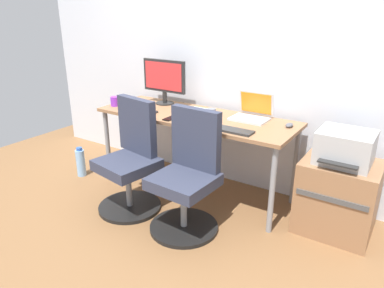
{
  "coord_description": "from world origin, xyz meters",
  "views": [
    {
      "loc": [
        1.67,
        -2.6,
        1.64
      ],
      "look_at": [
        0.0,
        -0.05,
        0.48
      ],
      "focal_mm": 33.67,
      "sensor_mm": 36.0,
      "label": 1
    }
  ],
  "objects_px": {
    "printer": "(345,147)",
    "water_bottle_on_floor": "(81,162)",
    "office_chair_left": "(131,161)",
    "side_cabinet": "(337,197)",
    "open_laptop": "(252,113)",
    "coffee_mug": "(115,101)",
    "office_chair_right": "(188,177)",
    "desktop_monitor": "(164,79)"
  },
  "relations": [
    {
      "from": "water_bottle_on_floor",
      "to": "desktop_monitor",
      "type": "height_order",
      "value": "desktop_monitor"
    },
    {
      "from": "office_chair_right",
      "to": "office_chair_left",
      "type": "bearing_deg",
      "value": -179.92
    },
    {
      "from": "side_cabinet",
      "to": "printer",
      "type": "height_order",
      "value": "printer"
    },
    {
      "from": "office_chair_left",
      "to": "printer",
      "type": "bearing_deg",
      "value": 20.28
    },
    {
      "from": "office_chair_right",
      "to": "water_bottle_on_floor",
      "type": "bearing_deg",
      "value": 173.93
    },
    {
      "from": "side_cabinet",
      "to": "desktop_monitor",
      "type": "relative_size",
      "value": 1.2
    },
    {
      "from": "office_chair_left",
      "to": "coffee_mug",
      "type": "xyz_separation_m",
      "value": [
        -0.53,
        0.38,
        0.37
      ]
    },
    {
      "from": "office_chair_left",
      "to": "printer",
      "type": "xyz_separation_m",
      "value": [
        1.57,
        0.58,
        0.27
      ]
    },
    {
      "from": "water_bottle_on_floor",
      "to": "desktop_monitor",
      "type": "relative_size",
      "value": 0.65
    },
    {
      "from": "office_chair_right",
      "to": "water_bottle_on_floor",
      "type": "relative_size",
      "value": 3.03
    },
    {
      "from": "office_chair_right",
      "to": "printer",
      "type": "xyz_separation_m",
      "value": [
        0.99,
        0.58,
        0.27
      ]
    },
    {
      "from": "open_laptop",
      "to": "coffee_mug",
      "type": "relative_size",
      "value": 3.37
    },
    {
      "from": "printer",
      "to": "desktop_monitor",
      "type": "relative_size",
      "value": 0.83
    },
    {
      "from": "side_cabinet",
      "to": "office_chair_right",
      "type": "bearing_deg",
      "value": -149.6
    },
    {
      "from": "coffee_mug",
      "to": "office_chair_left",
      "type": "bearing_deg",
      "value": -35.72
    },
    {
      "from": "water_bottle_on_floor",
      "to": "desktop_monitor",
      "type": "distance_m",
      "value": 1.22
    },
    {
      "from": "desktop_monitor",
      "to": "coffee_mug",
      "type": "xyz_separation_m",
      "value": [
        -0.35,
        -0.33,
        -0.2
      ]
    },
    {
      "from": "office_chair_left",
      "to": "water_bottle_on_floor",
      "type": "xyz_separation_m",
      "value": [
        -0.86,
        0.15,
        -0.28
      ]
    },
    {
      "from": "office_chair_right",
      "to": "side_cabinet",
      "type": "height_order",
      "value": "office_chair_right"
    },
    {
      "from": "office_chair_left",
      "to": "desktop_monitor",
      "type": "bearing_deg",
      "value": 103.85
    },
    {
      "from": "side_cabinet",
      "to": "printer",
      "type": "bearing_deg",
      "value": -90.0
    },
    {
      "from": "printer",
      "to": "water_bottle_on_floor",
      "type": "relative_size",
      "value": 1.29
    },
    {
      "from": "side_cabinet",
      "to": "open_laptop",
      "type": "distance_m",
      "value": 0.96
    },
    {
      "from": "printer",
      "to": "side_cabinet",
      "type": "bearing_deg",
      "value": 90.0
    },
    {
      "from": "water_bottle_on_floor",
      "to": "open_laptop",
      "type": "bearing_deg",
      "value": 19.06
    },
    {
      "from": "open_laptop",
      "to": "office_chair_left",
      "type": "bearing_deg",
      "value": -136.99
    },
    {
      "from": "office_chair_left",
      "to": "desktop_monitor",
      "type": "distance_m",
      "value": 0.93
    },
    {
      "from": "water_bottle_on_floor",
      "to": "open_laptop",
      "type": "height_order",
      "value": "open_laptop"
    },
    {
      "from": "office_chair_left",
      "to": "office_chair_right",
      "type": "distance_m",
      "value": 0.58
    },
    {
      "from": "water_bottle_on_floor",
      "to": "desktop_monitor",
      "type": "xyz_separation_m",
      "value": [
        0.68,
        0.56,
        0.85
      ]
    },
    {
      "from": "printer",
      "to": "water_bottle_on_floor",
      "type": "bearing_deg",
      "value": -170.05
    },
    {
      "from": "printer",
      "to": "open_laptop",
      "type": "distance_m",
      "value": 0.82
    },
    {
      "from": "printer",
      "to": "coffee_mug",
      "type": "xyz_separation_m",
      "value": [
        -2.09,
        -0.2,
        0.1
      ]
    },
    {
      "from": "side_cabinet",
      "to": "desktop_monitor",
      "type": "distance_m",
      "value": 1.88
    },
    {
      "from": "water_bottle_on_floor",
      "to": "office_chair_right",
      "type": "bearing_deg",
      "value": -6.07
    },
    {
      "from": "side_cabinet",
      "to": "open_laptop",
      "type": "relative_size",
      "value": 1.85
    },
    {
      "from": "open_laptop",
      "to": "water_bottle_on_floor",
      "type": "bearing_deg",
      "value": -160.94
    },
    {
      "from": "open_laptop",
      "to": "coffee_mug",
      "type": "distance_m",
      "value": 1.34
    },
    {
      "from": "office_chair_left",
      "to": "water_bottle_on_floor",
      "type": "height_order",
      "value": "office_chair_left"
    },
    {
      "from": "printer",
      "to": "desktop_monitor",
      "type": "xyz_separation_m",
      "value": [
        -1.74,
        0.14,
        0.3
      ]
    },
    {
      "from": "office_chair_right",
      "to": "coffee_mug",
      "type": "bearing_deg",
      "value": 161.09
    },
    {
      "from": "side_cabinet",
      "to": "office_chair_left",
      "type": "bearing_deg",
      "value": -159.69
    }
  ]
}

